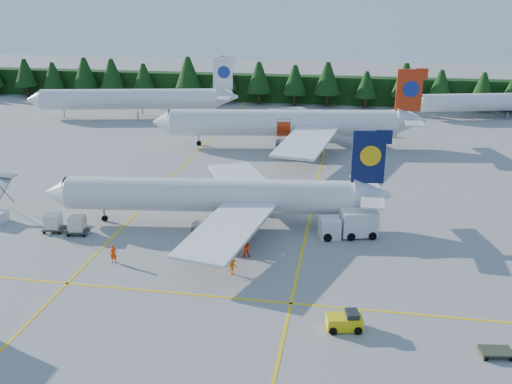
% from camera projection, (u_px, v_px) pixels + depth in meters
% --- Properties ---
extents(ground, '(320.00, 320.00, 0.00)m').
position_uv_depth(ground, '(235.00, 265.00, 53.94)').
color(ground, gray).
rests_on(ground, ground).
extents(taxi_stripe_a, '(0.25, 120.00, 0.01)m').
position_uv_depth(taxi_stripe_a, '(162.00, 188.00, 74.71)').
color(taxi_stripe_a, yellow).
rests_on(taxi_stripe_a, ground).
extents(taxi_stripe_b, '(0.25, 120.00, 0.01)m').
position_uv_depth(taxi_stripe_b, '(314.00, 197.00, 71.52)').
color(taxi_stripe_b, yellow).
rests_on(taxi_stripe_b, ground).
extents(taxi_stripe_cross, '(80.00, 0.25, 0.01)m').
position_uv_depth(taxi_stripe_cross, '(221.00, 297.00, 48.37)').
color(taxi_stripe_cross, yellow).
rests_on(taxi_stripe_cross, ground).
extents(treeline_hedge, '(220.00, 4.00, 6.00)m').
position_uv_depth(treeline_hedge, '(308.00, 89.00, 128.95)').
color(treeline_hedge, black).
rests_on(treeline_hedge, ground).
extents(airliner_navy, '(37.00, 30.29, 10.78)m').
position_uv_depth(airliner_navy, '(204.00, 196.00, 62.48)').
color(airliner_navy, silver).
rests_on(airliner_navy, ground).
extents(airliner_red, '(43.32, 35.40, 12.65)m').
position_uv_depth(airliner_red, '(279.00, 123.00, 93.12)').
color(airliner_red, silver).
rests_on(airliner_red, ground).
extents(airliner_far_left, '(40.63, 11.27, 11.93)m').
position_uv_depth(airliner_far_left, '(123.00, 99.00, 113.82)').
color(airliner_far_left, silver).
rests_on(airliner_far_left, ground).
extents(airliner_far_right, '(35.05, 11.47, 10.38)m').
position_uv_depth(airliner_far_right, '(490.00, 102.00, 113.45)').
color(airliner_far_right, silver).
rests_on(airliner_far_right, ground).
extents(service_truck, '(6.34, 3.68, 2.89)m').
position_uv_depth(service_truck, '(348.00, 224.00, 59.70)').
color(service_truck, silver).
rests_on(service_truck, ground).
extents(baggage_tug, '(2.91, 1.94, 1.43)m').
position_uv_depth(baggage_tug, '(345.00, 321.00, 43.63)').
color(baggage_tug, yellow).
rests_on(baggage_tug, ground).
extents(uld_pair, '(5.20, 2.11, 1.69)m').
position_uv_depth(uld_pair, '(65.00, 223.00, 60.63)').
color(uld_pair, '#313728').
rests_on(uld_pair, ground).
extents(crew_a, '(0.75, 0.58, 1.82)m').
position_uv_depth(crew_a, '(113.00, 254.00, 54.17)').
color(crew_a, '#FF3A05').
rests_on(crew_a, ground).
extents(crew_b, '(1.06, 0.87, 1.99)m').
position_uv_depth(crew_b, '(245.00, 247.00, 55.40)').
color(crew_b, '#FF3305').
rests_on(crew_b, ground).
extents(crew_c, '(0.72, 0.78, 1.56)m').
position_uv_depth(crew_c, '(233.00, 267.00, 51.96)').
color(crew_c, '#FE6D05').
rests_on(crew_c, ground).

